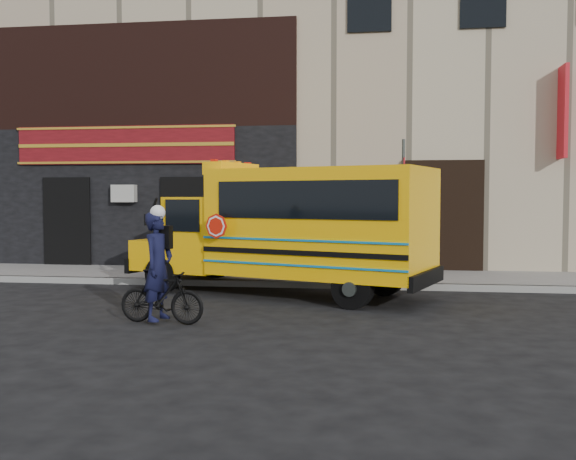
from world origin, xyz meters
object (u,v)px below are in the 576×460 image
(sign_pole, at_px, (403,207))
(bicycle, at_px, (161,297))
(school_bus, at_px, (293,227))
(cyclist, at_px, (158,269))

(sign_pole, xyz_separation_m, bicycle, (-4.22, -4.90, -1.46))
(school_bus, bearing_deg, sign_pole, 32.50)
(bicycle, distance_m, cyclist, 0.48)
(sign_pole, distance_m, bicycle, 6.63)
(school_bus, relative_size, cyclist, 3.88)
(school_bus, relative_size, sign_pole, 2.06)
(cyclist, bearing_deg, sign_pole, -30.00)
(cyclist, bearing_deg, bicycle, -114.93)
(sign_pole, bearing_deg, bicycle, -130.76)
(school_bus, relative_size, bicycle, 4.70)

